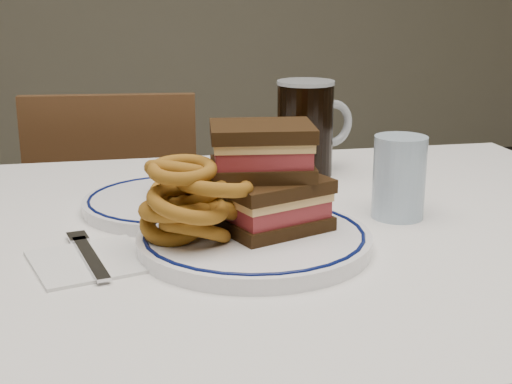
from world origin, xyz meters
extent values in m
cube|color=silver|center=(0.00, 0.00, 0.73)|extent=(1.26, 0.86, 0.03)
cylinder|color=#452F16|center=(0.54, 0.34, 0.35)|extent=(0.06, 0.06, 0.71)
cube|color=silver|center=(0.00, 0.43, 0.65)|extent=(1.26, 0.01, 0.17)
cube|color=#452F16|center=(-0.13, 0.87, 0.39)|extent=(0.42, 0.42, 0.04)
cylinder|color=#452F16|center=(0.05, 1.02, 0.19)|extent=(0.03, 0.03, 0.38)
cylinder|color=#452F16|center=(0.02, 0.69, 0.19)|extent=(0.03, 0.03, 0.38)
cylinder|color=#452F16|center=(-0.28, 1.05, 0.19)|extent=(0.03, 0.03, 0.38)
cylinder|color=#452F16|center=(-0.31, 0.73, 0.19)|extent=(0.03, 0.03, 0.38)
cube|color=#452F16|center=(-0.15, 0.70, 0.62)|extent=(0.39, 0.07, 0.42)
cylinder|color=white|center=(0.03, -0.08, 0.76)|extent=(0.29, 0.29, 0.02)
torus|color=#091246|center=(0.03, -0.08, 0.77)|extent=(0.27, 0.27, 0.01)
cube|color=black|center=(0.05, -0.07, 0.78)|extent=(0.15, 0.14, 0.02)
cube|color=#A22F37|center=(0.05, -0.07, 0.80)|extent=(0.14, 0.13, 0.02)
cube|color=#E6B467|center=(0.05, -0.07, 0.81)|extent=(0.15, 0.13, 0.01)
cube|color=black|center=(0.05, -0.07, 0.83)|extent=(0.15, 0.14, 0.02)
cube|color=black|center=(0.04, -0.05, 0.84)|extent=(0.14, 0.11, 0.02)
cube|color=#A22F37|center=(0.04, -0.05, 0.86)|extent=(0.12, 0.10, 0.02)
cube|color=#E6B467|center=(0.04, -0.05, 0.88)|extent=(0.13, 0.11, 0.01)
cube|color=black|center=(0.04, -0.05, 0.89)|extent=(0.14, 0.11, 0.02)
torus|color=brown|center=(-0.05, -0.09, 0.78)|extent=(0.10, 0.09, 0.07)
torus|color=brown|center=(-0.07, -0.08, 0.79)|extent=(0.09, 0.09, 0.06)
torus|color=brown|center=(-0.03, -0.07, 0.80)|extent=(0.10, 0.09, 0.06)
torus|color=brown|center=(-0.07, -0.09, 0.81)|extent=(0.09, 0.09, 0.03)
torus|color=brown|center=(-0.06, -0.11, 0.82)|extent=(0.10, 0.10, 0.05)
torus|color=brown|center=(-0.04, -0.06, 0.83)|extent=(0.10, 0.10, 0.06)
torus|color=brown|center=(-0.02, -0.10, 0.84)|extent=(0.09, 0.09, 0.04)
torus|color=brown|center=(-0.06, -0.07, 0.85)|extent=(0.09, 0.08, 0.06)
torus|color=brown|center=(-0.06, -0.09, 0.86)|extent=(0.08, 0.08, 0.02)
cylinder|color=white|center=(-0.03, 0.02, 0.79)|extent=(0.06, 0.06, 0.03)
cylinder|color=#820205|center=(-0.03, 0.02, 0.80)|extent=(0.05, 0.05, 0.01)
cylinder|color=black|center=(0.18, 0.25, 0.83)|extent=(0.09, 0.09, 0.16)
cylinder|color=#989EA6|center=(0.18, 0.25, 0.91)|extent=(0.10, 0.10, 0.01)
torus|color=#989EA6|center=(0.23, 0.27, 0.83)|extent=(0.08, 0.04, 0.08)
cylinder|color=#A3BDD3|center=(0.25, 0.00, 0.81)|extent=(0.07, 0.07, 0.11)
cylinder|color=white|center=(-0.06, 0.10, 0.76)|extent=(0.26, 0.26, 0.02)
torus|color=#091246|center=(-0.06, 0.10, 0.77)|extent=(0.24, 0.24, 0.00)
torus|color=brown|center=(-0.05, 0.07, 0.77)|extent=(0.09, 0.08, 0.06)
torus|color=brown|center=(-0.05, 0.08, 0.78)|extent=(0.08, 0.07, 0.04)
torus|color=brown|center=(-0.04, 0.08, 0.79)|extent=(0.09, 0.08, 0.06)
torus|color=brown|center=(-0.04, 0.12, 0.80)|extent=(0.08, 0.08, 0.02)
cube|color=silver|center=(-0.17, -0.09, 0.75)|extent=(0.16, 0.16, 0.00)
cube|color=silver|center=(-0.17, -0.09, 0.76)|extent=(0.05, 0.15, 0.00)
cube|color=silver|center=(-0.19, -0.01, 0.76)|extent=(0.03, 0.04, 0.00)
camera|label=1|loc=(-0.13, -0.89, 1.06)|focal=50.00mm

